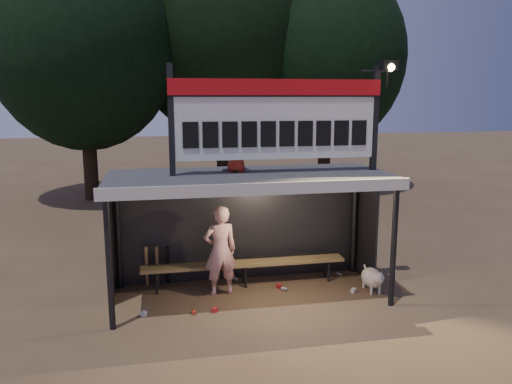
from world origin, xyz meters
The scene contains 13 objects.
ground centered at (0.00, 0.00, 0.00)m, with size 80.00×80.00×0.00m, color brown.
player centered at (-0.51, 0.21, 0.85)m, with size 0.62×0.41×1.71m, color white.
child_a centered at (-0.28, 0.41, 2.86)m, with size 0.53×0.41×1.09m, color gray.
child_b centered at (-0.19, 0.22, 2.78)m, with size 0.45×0.29×0.91m, color #B42B1B.
dugout_shelter centered at (0.00, 0.24, 1.85)m, with size 5.10×2.08×2.32m.
scoreboard_assembly centered at (0.56, -0.01, 3.32)m, with size 4.10×0.27×1.99m.
bench centered at (0.00, 0.55, 0.43)m, with size 4.00×0.35×0.48m.
tree_left centered at (-4.00, 10.00, 5.51)m, with size 6.46×6.46×9.27m.
tree_mid centered at (1.00, 11.50, 6.17)m, with size 7.22×7.22×10.36m.
tree_right centered at (5.00, 10.50, 5.19)m, with size 6.08×6.08×8.72m.
dog centered at (2.34, -0.25, 0.28)m, with size 0.36×0.81×0.49m.
bats centered at (-1.68, 0.82, 0.43)m, with size 0.47×0.32×0.84m.
litter centered at (0.18, 0.00, 0.04)m, with size 4.05×1.58×0.08m.
Camera 1 is at (-1.58, -8.65, 3.66)m, focal length 35.00 mm.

